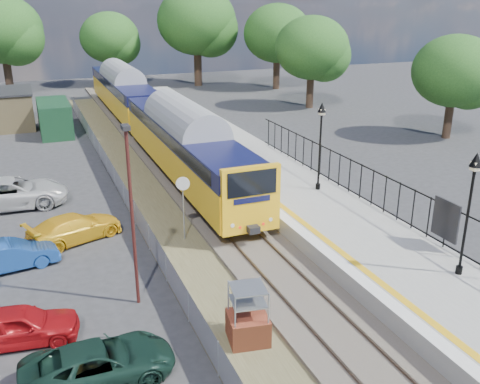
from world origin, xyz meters
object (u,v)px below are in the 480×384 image
speed_sign (183,197)px  car_red (18,325)px  car_white (11,193)px  car_green (99,364)px  car_blue (11,255)px  train (147,110)px  victorian_lamp_north (321,126)px  car_yellow (75,228)px  brick_plinth (248,316)px  victorian_lamp_south (472,186)px  carpark_lamp (131,206)px

speed_sign → car_red: bearing=-122.9°
car_white → car_green: bearing=-169.0°
car_blue → train: bearing=-36.9°
speed_sign → victorian_lamp_north: bearing=31.2°
victorian_lamp_north → car_blue: size_ratio=1.25×
car_yellow → car_white: car_white is taller
brick_plinth → car_white: 16.97m
victorian_lamp_south → car_yellow: bearing=141.1°
speed_sign → carpark_lamp: size_ratio=0.46×
victorian_lamp_south → car_yellow: 16.62m
train → brick_plinth: train is taller
victorian_lamp_north → car_white: (-15.08, 5.69, -3.51)m
train → brick_plinth: (-2.76, -26.70, -1.38)m
brick_plinth → car_green: brick_plinth is taller
car_red → car_yellow: (2.44, 7.31, -0.01)m
carpark_lamp → train: bearing=76.5°
car_blue → victorian_lamp_south: bearing=-127.7°
car_blue → car_white: 7.37m
car_green → car_yellow: 10.14m
train → car_red: bearing=-111.6°
victorian_lamp_south → brick_plinth: (-8.26, 0.24, -3.34)m
victorian_lamp_south → car_red: victorian_lamp_south is taller
train → car_white: 14.99m
victorian_lamp_north → car_yellow: 12.94m
carpark_lamp → car_white: (-4.23, 11.82, -2.98)m
car_white → car_blue: bearing=-177.7°
victorian_lamp_south → victorian_lamp_north: (-0.20, 10.00, 0.00)m
victorian_lamp_south → carpark_lamp: carpark_lamp is taller
car_yellow → car_white: (-2.67, 5.50, 0.16)m
car_green → car_yellow: car_yellow is taller
carpark_lamp → car_blue: bearing=133.6°
victorian_lamp_south → carpark_lamp: (-11.05, 3.87, -0.53)m
victorian_lamp_north → car_red: victorian_lamp_north is taller
car_green → car_white: (-2.35, 15.64, 0.19)m
victorian_lamp_north → brick_plinth: (-8.06, -9.76, -3.34)m
brick_plinth → speed_sign: (0.26, 8.11, 1.14)m
victorian_lamp_north → car_green: bearing=-142.0°
victorian_lamp_north → car_yellow: size_ratio=1.07×
train → car_blue: train is taller
victorian_lamp_north → carpark_lamp: size_ratio=0.70×
car_green → victorian_lamp_north: bearing=-53.4°
speed_sign → car_green: 9.76m
victorian_lamp_north → car_white: victorian_lamp_north is taller
car_yellow → car_white: 6.12m
car_green → car_yellow: size_ratio=1.00×
speed_sign → car_white: (-7.28, 7.35, -1.31)m
victorian_lamp_south → car_white: victorian_lamp_south is taller
car_green → car_blue: 8.60m
victorian_lamp_north → victorian_lamp_south: bearing=-88.9°
victorian_lamp_south → carpark_lamp: bearing=160.7°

